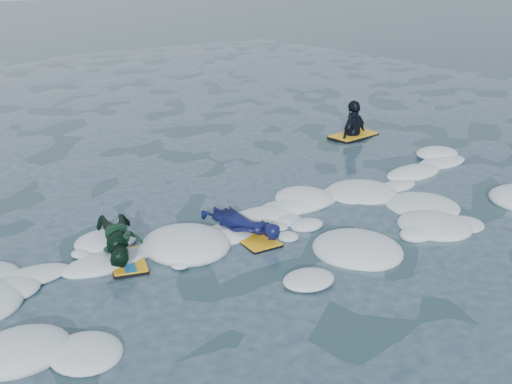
{
  "coord_description": "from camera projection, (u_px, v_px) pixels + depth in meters",
  "views": [
    {
      "loc": [
        -5.31,
        -6.04,
        3.95
      ],
      "look_at": [
        0.29,
        1.6,
        0.47
      ],
      "focal_mm": 45.0,
      "sensor_mm": 36.0,
      "label": 1
    }
  ],
  "objects": [
    {
      "name": "ground",
      "position": [
        307.0,
        260.0,
        8.88
      ],
      "size": [
        120.0,
        120.0,
        0.0
      ],
      "primitive_type": "plane",
      "color": "#19313D",
      "rests_on": "ground"
    },
    {
      "name": "foam_band",
      "position": [
        263.0,
        236.0,
        9.67
      ],
      "size": [
        12.0,
        3.1,
        0.3
      ],
      "primitive_type": null,
      "color": "silver",
      "rests_on": "ground"
    },
    {
      "name": "prone_woman_unit",
      "position": [
        244.0,
        225.0,
        9.59
      ],
      "size": [
        0.82,
        1.48,
        0.36
      ],
      "rotation": [
        0.0,
        0.0,
        1.49
      ],
      "color": "black",
      "rests_on": "ground"
    },
    {
      "name": "prone_child_unit",
      "position": [
        120.0,
        242.0,
        8.83
      ],
      "size": [
        1.06,
        1.43,
        0.5
      ],
      "rotation": [
        0.0,
        0.0,
        1.26
      ],
      "color": "black",
      "rests_on": "ground"
    },
    {
      "name": "waiting_rider_unit",
      "position": [
        353.0,
        137.0,
        14.9
      ],
      "size": [
        1.2,
        0.72,
        1.73
      ],
      "rotation": [
        0.0,
        0.0,
        0.08
      ],
      "color": "black",
      "rests_on": "ground"
    }
  ]
}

